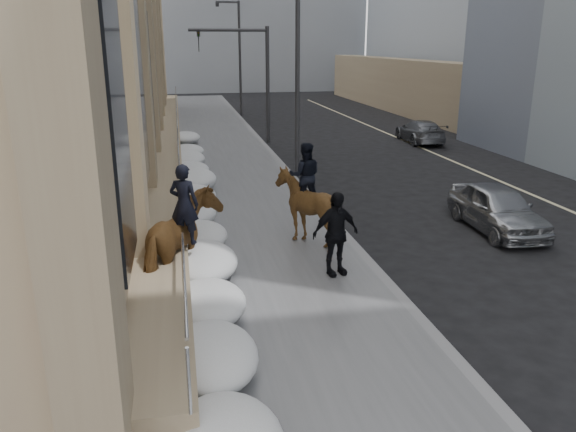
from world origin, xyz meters
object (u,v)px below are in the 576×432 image
object	(u,v)px
car_silver	(497,208)
mounted_horse_right	(305,202)
mounted_horse_left	(182,240)
pedestrian	(335,234)
car_grey	(420,131)

from	to	relation	value
car_silver	mounted_horse_right	bearing A→B (deg)	-175.40
mounted_horse_left	mounted_horse_right	size ratio (longest dim) A/B	1.02
mounted_horse_right	pedestrian	distance (m)	2.25
car_silver	car_grey	xyz separation A→B (m)	(4.02, 14.48, -0.05)
pedestrian	car_grey	world-z (taller)	pedestrian
pedestrian	car_grey	xyz separation A→B (m)	(9.52, 16.96, -0.48)
pedestrian	car_silver	size ratio (longest dim) A/B	0.50
mounted_horse_right	car_grey	xyz separation A→B (m)	(9.70, 14.72, -0.60)
mounted_horse_right	pedestrian	world-z (taller)	mounted_horse_right
mounted_horse_right	pedestrian	bearing A→B (deg)	104.01
mounted_horse_left	mounted_horse_right	bearing A→B (deg)	-120.44
mounted_horse_right	pedestrian	size ratio (longest dim) A/B	1.36
mounted_horse_left	pedestrian	bearing A→B (deg)	-155.13
mounted_horse_left	car_silver	distance (m)	9.25
mounted_horse_right	car_silver	distance (m)	5.72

